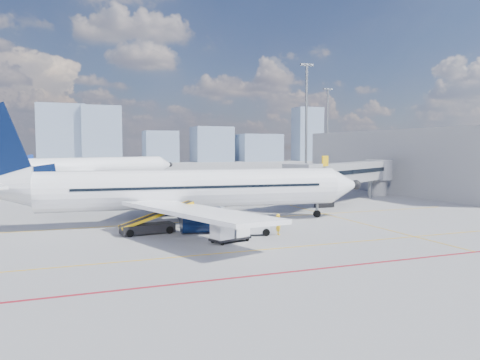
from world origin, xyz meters
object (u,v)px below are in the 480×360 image
at_px(second_aircraft, 91,167).
at_px(baggage_tug, 253,225).
at_px(main_aircraft, 178,190).
at_px(belt_loader, 149,226).
at_px(cargo_dolly, 230,230).
at_px(ramp_worker, 278,224).

height_order(second_aircraft, baggage_tug, second_aircraft).
xyz_separation_m(main_aircraft, belt_loader, (-3.47, -4.23, -2.55)).
distance_m(cargo_dolly, ramp_worker, 4.94).
height_order(baggage_tug, belt_loader, belt_loader).
height_order(baggage_tug, cargo_dolly, cargo_dolly).
xyz_separation_m(main_aircraft, cargo_dolly, (1.69, -9.92, -2.28)).
bearing_deg(belt_loader, ramp_worker, -30.36).
bearing_deg(ramp_worker, second_aircraft, 11.63).
bearing_deg(ramp_worker, cargo_dolly, 107.84).
bearing_deg(baggage_tug, belt_loader, 167.87).
xyz_separation_m(main_aircraft, second_aircraft, (-4.57, 54.99, -0.00)).
xyz_separation_m(cargo_dolly, ramp_worker, (4.75, 1.37, -0.07)).
height_order(main_aircraft, ramp_worker, main_aircraft).
bearing_deg(cargo_dolly, main_aircraft, 81.11).
distance_m(main_aircraft, cargo_dolly, 10.32).
height_order(main_aircraft, second_aircraft, second_aircraft).
bearing_deg(baggage_tug, cargo_dolly, -130.40).
bearing_deg(baggage_tug, main_aircraft, 131.95).
bearing_deg(second_aircraft, belt_loader, -113.23).
relative_size(second_aircraft, cargo_dolly, 11.07).
height_order(main_aircraft, cargo_dolly, main_aircraft).
xyz_separation_m(second_aircraft, ramp_worker, (11.01, -63.55, -2.35)).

